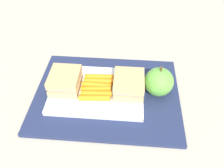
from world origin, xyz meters
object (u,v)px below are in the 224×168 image
object	(u,v)px
sandwich_half_right	(129,84)
apple	(159,82)
food_tray	(97,91)
carrot_sticks_bundle	(97,87)
sandwich_half_left	(65,81)

from	to	relation	value
sandwich_half_right	apple	world-z (taller)	apple
food_tray	sandwich_half_right	world-z (taller)	sandwich_half_right
sandwich_half_right	apple	distance (m)	0.07
carrot_sticks_bundle	sandwich_half_right	bearing A→B (deg)	0.12
food_tray	apple	xyz separation A→B (m)	(0.15, 0.01, 0.03)
sandwich_half_left	carrot_sticks_bundle	bearing A→B (deg)	-0.11
sandwich_half_left	apple	size ratio (longest dim) A/B	0.97
sandwich_half_right	carrot_sticks_bundle	size ratio (longest dim) A/B	0.91
food_tray	apple	bearing A→B (deg)	4.90
sandwich_half_left	sandwich_half_right	xyz separation A→B (m)	(0.16, 0.00, 0.00)
sandwich_half_left	sandwich_half_right	world-z (taller)	same
apple	sandwich_half_right	bearing A→B (deg)	-169.92
food_tray	carrot_sticks_bundle	size ratio (longest dim) A/B	2.61
sandwich_half_left	carrot_sticks_bundle	distance (m)	0.08
sandwich_half_left	sandwich_half_right	size ratio (longest dim) A/B	1.00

